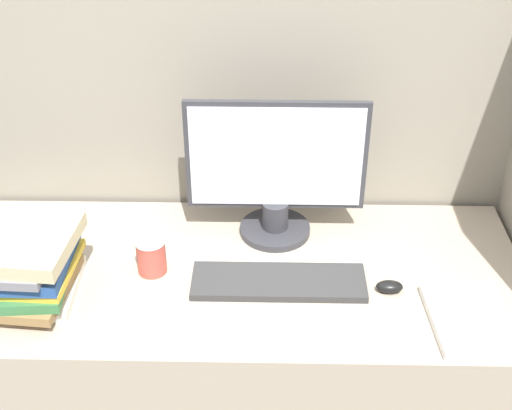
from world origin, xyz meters
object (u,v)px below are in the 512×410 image
object	(u,v)px
mouse	(389,287)
monitor	(276,175)
book_stack	(27,265)
keyboard	(279,282)
coffee_cup	(151,255)

from	to	relation	value
mouse	monitor	bearing A→B (deg)	138.49
monitor	mouse	size ratio (longest dim) A/B	7.12
mouse	book_stack	xyz separation A→B (m)	(-0.93, -0.03, 0.08)
monitor	mouse	distance (m)	0.44
keyboard	book_stack	bearing A→B (deg)	-175.15
keyboard	coffee_cup	distance (m)	0.35
monitor	book_stack	size ratio (longest dim) A/B	1.63
keyboard	monitor	bearing A→B (deg)	92.24
keyboard	book_stack	size ratio (longest dim) A/B	1.49
keyboard	coffee_cup	bearing A→B (deg)	171.30
monitor	coffee_cup	xyz separation A→B (m)	(-0.33, -0.19, -0.14)
coffee_cup	book_stack	distance (m)	0.32
keyboard	mouse	distance (m)	0.29
mouse	book_stack	distance (m)	0.93
coffee_cup	monitor	bearing A→B (deg)	29.90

